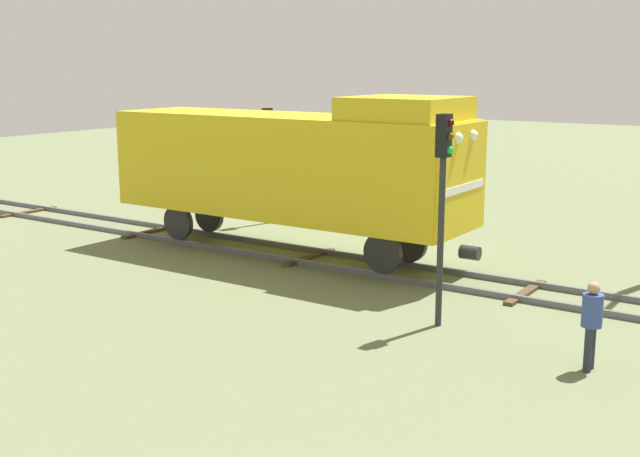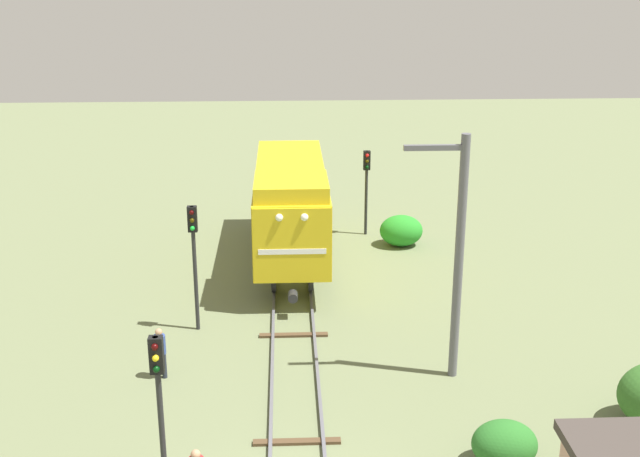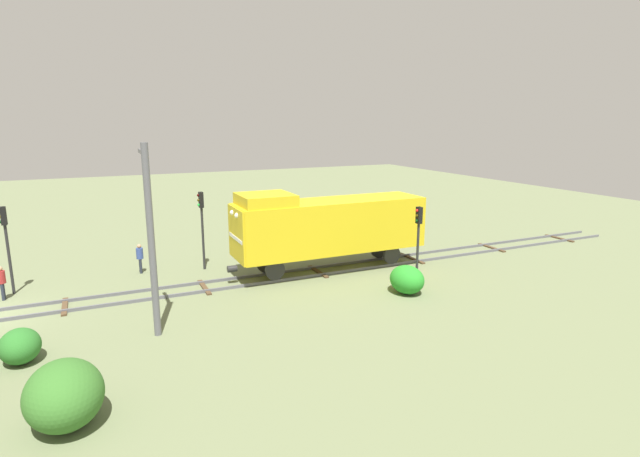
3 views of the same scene
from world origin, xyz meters
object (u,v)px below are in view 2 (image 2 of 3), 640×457
Objects in this scene: traffic_signal_far at (367,177)px; worker_by_signal at (160,349)px; traffic_signal_near at (159,391)px; locomotive at (291,202)px; traffic_signal_mid at (194,246)px; catenary_mast at (457,253)px.

worker_by_signal is (-7.80, -13.55, -1.85)m from traffic_signal_far.
traffic_signal_near is 1.09× the size of traffic_signal_far.
traffic_signal_near is at bearing -101.26° from locomotive.
locomotive is 2.53× the size of traffic_signal_mid.
traffic_signal_near is 10.15m from catenary_mast.
traffic_signal_mid is (-0.20, 9.67, 0.08)m from traffic_signal_near.
traffic_signal_near is 6.63m from worker_by_signal.
catenary_mast is (4.94, -10.09, 1.36)m from locomotive.
traffic_signal_mid is 12.28m from traffic_signal_far.
locomotive is 11.32m from catenary_mast.
catenary_mast is (1.34, -13.78, 1.29)m from traffic_signal_far.
traffic_signal_far is at bearing 71.01° from traffic_signal_near.
traffic_signal_mid is at bearing -124.75° from traffic_signal_far.
locomotive is at bearing -134.31° from traffic_signal_far.
catenary_mast is at bearing -63.93° from locomotive.
traffic_signal_mid is 0.59× the size of catenary_mast.
traffic_signal_far is at bearing 55.25° from traffic_signal_mid.
traffic_signal_far is at bearing 95.54° from catenary_mast.
locomotive is 2.60× the size of traffic_signal_near.
traffic_signal_near is at bearing -143.68° from catenary_mast.
catenary_mast is at bearing -84.46° from traffic_signal_far.
traffic_signal_near is 20.90m from traffic_signal_far.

